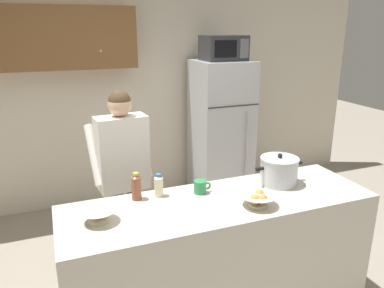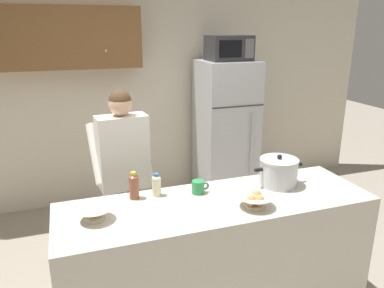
{
  "view_description": "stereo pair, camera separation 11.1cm",
  "coord_description": "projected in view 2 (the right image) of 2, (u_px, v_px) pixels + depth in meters",
  "views": [
    {
      "loc": [
        -1.04,
        -2.12,
        2.07
      ],
      "look_at": [
        0.0,
        0.55,
        1.17
      ],
      "focal_mm": 34.93,
      "sensor_mm": 36.0,
      "label": 1
    },
    {
      "loc": [
        -0.94,
        -2.16,
        2.07
      ],
      "look_at": [
        0.0,
        0.55,
        1.17
      ],
      "focal_mm": 34.93,
      "sensor_mm": 36.0,
      "label": 2
    }
  ],
  "objects": [
    {
      "name": "person_near_pot",
      "position": [
        123.0,
        163.0,
        3.09
      ],
      "size": [
        0.52,
        0.44,
        1.6
      ],
      "color": "#33384C",
      "rests_on": "ground"
    },
    {
      "name": "microwave",
      "position": [
        229.0,
        48.0,
        4.23
      ],
      "size": [
        0.48,
        0.37,
        0.28
      ],
      "color": "#2D2D30",
      "rests_on": "refrigerator"
    },
    {
      "name": "coffee_mug",
      "position": [
        198.0,
        187.0,
        2.69
      ],
      "size": [
        0.13,
        0.09,
        0.1
      ],
      "color": "#2D8C4C",
      "rests_on": "kitchen_island"
    },
    {
      "name": "refrigerator",
      "position": [
        226.0,
        132.0,
        4.55
      ],
      "size": [
        0.64,
        0.68,
        1.7
      ],
      "color": "#B7BABF",
      "rests_on": "ground"
    },
    {
      "name": "kitchen_island",
      "position": [
        217.0,
        258.0,
        2.72
      ],
      "size": [
        2.19,
        0.68,
        0.92
      ],
      "primitive_type": "cube",
      "color": "beige",
      "rests_on": "ground"
    },
    {
      "name": "bottle_near_edge",
      "position": [
        156.0,
        185.0,
        2.64
      ],
      "size": [
        0.06,
        0.06,
        0.17
      ],
      "color": "beige",
      "rests_on": "kitchen_island"
    },
    {
      "name": "back_wall_unit",
      "position": [
        125.0,
        84.0,
        4.38
      ],
      "size": [
        6.0,
        0.48,
        2.6
      ],
      "color": "beige",
      "rests_on": "ground"
    },
    {
      "name": "empty_bowl",
      "position": [
        94.0,
        213.0,
        2.31
      ],
      "size": [
        0.22,
        0.22,
        0.08
      ],
      "color": "beige",
      "rests_on": "kitchen_island"
    },
    {
      "name": "bread_bowl",
      "position": [
        255.0,
        200.0,
        2.48
      ],
      "size": [
        0.25,
        0.25,
        0.1
      ],
      "color": "beige",
      "rests_on": "kitchen_island"
    },
    {
      "name": "cooking_pot",
      "position": [
        278.0,
        172.0,
        2.82
      ],
      "size": [
        0.4,
        0.29,
        0.24
      ],
      "color": "silver",
      "rests_on": "kitchen_island"
    },
    {
      "name": "bottle_mid_counter",
      "position": [
        134.0,
        186.0,
        2.59
      ],
      "size": [
        0.07,
        0.07,
        0.2
      ],
      "color": "brown",
      "rests_on": "kitchen_island"
    }
  ]
}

